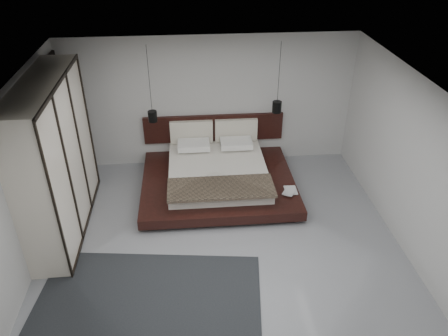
{
  "coord_description": "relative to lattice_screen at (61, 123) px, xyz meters",
  "views": [
    {
      "loc": [
        -0.47,
        -5.49,
        4.98
      ],
      "look_at": [
        0.13,
        1.2,
        0.87
      ],
      "focal_mm": 35.0,
      "sensor_mm": 36.0,
      "label": 1
    }
  ],
  "objects": [
    {
      "name": "floor",
      "position": [
        2.95,
        -2.45,
        -1.3
      ],
      "size": [
        6.0,
        6.0,
        0.0
      ],
      "primitive_type": "plane",
      "color": "gray",
      "rests_on": "ground"
    },
    {
      "name": "ceiling",
      "position": [
        2.95,
        -2.45,
        1.5
      ],
      "size": [
        6.0,
        6.0,
        0.0
      ],
      "primitive_type": "plane",
      "rotation": [
        3.14,
        0.0,
        0.0
      ],
      "color": "white",
      "rests_on": "wall_back"
    },
    {
      "name": "wall_back",
      "position": [
        2.95,
        0.55,
        0.1
      ],
      "size": [
        6.0,
        0.0,
        6.0
      ],
      "primitive_type": "plane",
      "rotation": [
        1.57,
        0.0,
        0.0
      ],
      "color": "#B6B6B3",
      "rests_on": "floor"
    },
    {
      "name": "wall_left",
      "position": [
        -0.05,
        -2.45,
        0.1
      ],
      "size": [
        0.0,
        6.0,
        6.0
      ],
      "primitive_type": "plane",
      "rotation": [
        1.57,
        0.0,
        1.57
      ],
      "color": "#B6B6B3",
      "rests_on": "floor"
    },
    {
      "name": "wall_right",
      "position": [
        5.95,
        -2.45,
        0.1
      ],
      "size": [
        0.0,
        6.0,
        6.0
      ],
      "primitive_type": "plane",
      "rotation": [
        1.57,
        0.0,
        -1.57
      ],
      "color": "#B6B6B3",
      "rests_on": "floor"
    },
    {
      "name": "lattice_screen",
      "position": [
        0.0,
        0.0,
        0.0
      ],
      "size": [
        0.05,
        0.9,
        2.6
      ],
      "primitive_type": "cube",
      "color": "black",
      "rests_on": "floor"
    },
    {
      "name": "bed",
      "position": [
        3.01,
        -0.55,
        -1.0
      ],
      "size": [
        2.99,
        2.48,
        1.11
      ],
      "color": "black",
      "rests_on": "floor"
    },
    {
      "name": "book_lower",
      "position": [
        4.24,
        -1.23,
        -1.01
      ],
      "size": [
        0.24,
        0.31,
        0.03
      ],
      "primitive_type": "imported",
      "rotation": [
        0.0,
        0.0,
        -0.03
      ],
      "color": "#99724C",
      "rests_on": "bed"
    },
    {
      "name": "book_upper",
      "position": [
        4.21,
        -1.27,
        -0.98
      ],
      "size": [
        0.31,
        0.33,
        0.02
      ],
      "primitive_type": "imported",
      "rotation": [
        0.0,
        0.0,
        -0.54
      ],
      "color": "#99724C",
      "rests_on": "book_lower"
    },
    {
      "name": "pendant_left",
      "position": [
        1.78,
        -0.06,
        0.11
      ],
      "size": [
        0.18,
        0.18,
        1.51
      ],
      "color": "black",
      "rests_on": "ceiling"
    },
    {
      "name": "pendant_right",
      "position": [
        4.24,
        -0.06,
        0.21
      ],
      "size": [
        0.18,
        0.18,
        1.41
      ],
      "color": "black",
      "rests_on": "ceiling"
    },
    {
      "name": "wardrobe",
      "position": [
        0.25,
        -1.51,
        0.05
      ],
      "size": [
        0.65,
        2.74,
        2.69
      ],
      "color": "silver",
      "rests_on": "floor"
    },
    {
      "name": "rug",
      "position": [
        1.75,
        -3.64,
        -1.29
      ],
      "size": [
        3.53,
        2.72,
        0.01
      ],
      "primitive_type": "cube",
      "rotation": [
        0.0,
        0.0,
        -0.12
      ],
      "color": "black",
      "rests_on": "floor"
    }
  ]
}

